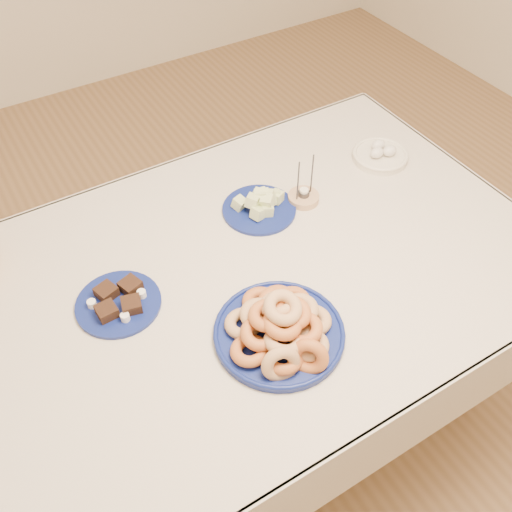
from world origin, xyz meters
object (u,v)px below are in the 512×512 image
donut_platter (280,328)px  melon_plate (261,205)px  dining_table (247,294)px  brownie_plate (119,302)px  egg_bowl (380,155)px  candle_holder (304,197)px

donut_platter → melon_plate: 0.47m
dining_table → brownie_plate: bearing=169.3°
dining_table → egg_bowl: 0.67m
melon_plate → candle_holder: (0.14, -0.03, -0.01)m
brownie_plate → dining_table: bearing=-10.7°
candle_holder → melon_plate: bearing=167.5°
candle_holder → egg_bowl: (0.34, 0.04, 0.00)m
melon_plate → egg_bowl: bearing=1.1°
donut_platter → melon_plate: size_ratio=1.72×
candle_holder → egg_bowl: bearing=6.6°
egg_bowl → melon_plate: bearing=-178.9°
dining_table → brownie_plate: (-0.35, 0.07, 0.12)m
melon_plate → candle_holder: size_ratio=1.55×
egg_bowl → brownie_plate: bearing=-172.5°
melon_plate → dining_table: bearing=-130.7°
melon_plate → donut_platter: bearing=-115.8°
brownie_plate → candle_holder: 0.65m
brownie_plate → egg_bowl: egg_bowl is taller
dining_table → egg_bowl: (0.63, 0.19, 0.13)m
donut_platter → egg_bowl: (0.68, 0.43, -0.02)m
melon_plate → candle_holder: candle_holder is taller
donut_platter → candle_holder: bearing=49.1°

